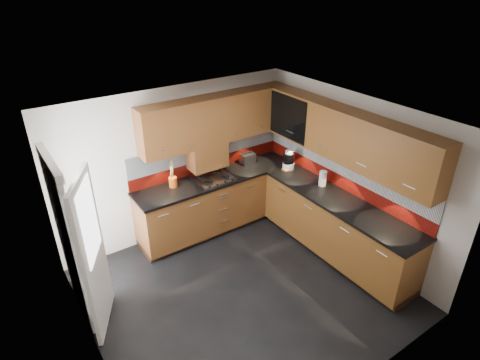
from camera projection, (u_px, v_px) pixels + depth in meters
room at (244, 195)px, 4.71m from camera, size 4.00×3.80×2.64m
base_cabinets at (273, 215)px, 6.26m from camera, size 2.70×3.20×0.95m
countertop at (274, 189)px, 6.02m from camera, size 2.72×3.22×0.04m
backsplash at (277, 163)px, 6.15m from camera, size 2.70×3.20×0.54m
upper_cabinets at (283, 127)px, 5.73m from camera, size 2.50×3.20×0.72m
extractor_hood at (207, 155)px, 6.22m from camera, size 0.60×0.33×0.40m
glass_cabinet at (295, 114)px, 6.16m from camera, size 0.32×0.80×0.66m
back_door at (79, 248)px, 4.58m from camera, size 0.42×1.19×2.04m
gas_hob at (213, 178)px, 6.26m from camera, size 0.58×0.51×0.05m
utensil_pot at (173, 181)px, 6.00m from camera, size 0.12×0.12×0.44m
toaster at (248, 158)px, 6.73m from camera, size 0.25×0.16×0.18m
food_processor at (289, 161)px, 6.51m from camera, size 0.19×0.19×0.32m
paper_towel at (323, 178)px, 6.02m from camera, size 0.13×0.13×0.24m
orange_cloth at (287, 169)px, 6.53m from camera, size 0.15×0.14×0.02m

